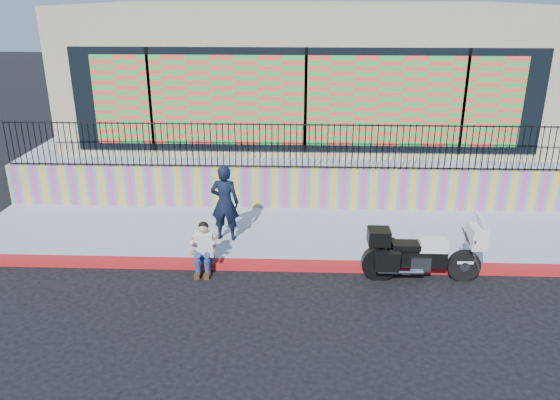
{
  "coord_description": "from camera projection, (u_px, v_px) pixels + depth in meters",
  "views": [
    {
      "loc": [
        -0.11,
        -10.46,
        5.57
      ],
      "look_at": [
        -0.57,
        1.2,
        1.12
      ],
      "focal_mm": 35.0,
      "sensor_mm": 36.0,
      "label": 1
    }
  ],
  "objects": [
    {
      "name": "red_curb",
      "position": [
        304.0,
        266.0,
        11.72
      ],
      "size": [
        16.0,
        0.3,
        0.15
      ],
      "primitive_type": "cube",
      "color": "#B50C26",
      "rests_on": "ground"
    },
    {
      "name": "mural_wall",
      "position": [
        304.0,
        188.0,
        14.54
      ],
      "size": [
        16.0,
        0.2,
        1.1
      ],
      "primitive_type": "cube",
      "color": "#E43C87",
      "rests_on": "sidewalk"
    },
    {
      "name": "sidewalk",
      "position": [
        304.0,
        234.0,
        13.26
      ],
      "size": [
        16.0,
        3.0,
        0.15
      ],
      "primitive_type": "cube",
      "color": "#8D96AA",
      "rests_on": "ground"
    },
    {
      "name": "metal_fence",
      "position": [
        305.0,
        146.0,
        14.13
      ],
      "size": [
        15.8,
        0.04,
        1.2
      ],
      "primitive_type": null,
      "color": "black",
      "rests_on": "mural_wall"
    },
    {
      "name": "ground",
      "position": [
        304.0,
        269.0,
        11.75
      ],
      "size": [
        90.0,
        90.0,
        0.0
      ],
      "primitive_type": "plane",
      "color": "black",
      "rests_on": "ground"
    },
    {
      "name": "elevated_platform",
      "position": [
        304.0,
        142.0,
        19.32
      ],
      "size": [
        16.0,
        10.0,
        1.25
      ],
      "primitive_type": "cube",
      "color": "#8D96AA",
      "rests_on": "ground"
    },
    {
      "name": "seated_man",
      "position": [
        204.0,
        252.0,
        11.49
      ],
      "size": [
        0.54,
        0.71,
        1.06
      ],
      "color": "navy",
      "rests_on": "ground"
    },
    {
      "name": "police_motorcycle",
      "position": [
        420.0,
        252.0,
        11.11
      ],
      "size": [
        2.39,
        0.79,
        1.49
      ],
      "color": "black",
      "rests_on": "ground"
    },
    {
      "name": "storefront_building",
      "position": [
        305.0,
        67.0,
        18.19
      ],
      "size": [
        14.0,
        8.06,
        4.0
      ],
      "color": "tan",
      "rests_on": "elevated_platform"
    },
    {
      "name": "police_officer",
      "position": [
        225.0,
        203.0,
        12.54
      ],
      "size": [
        0.69,
        0.48,
        1.8
      ],
      "primitive_type": "imported",
      "rotation": [
        0.0,
        0.0,
        3.06
      ],
      "color": "black",
      "rests_on": "sidewalk"
    }
  ]
}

